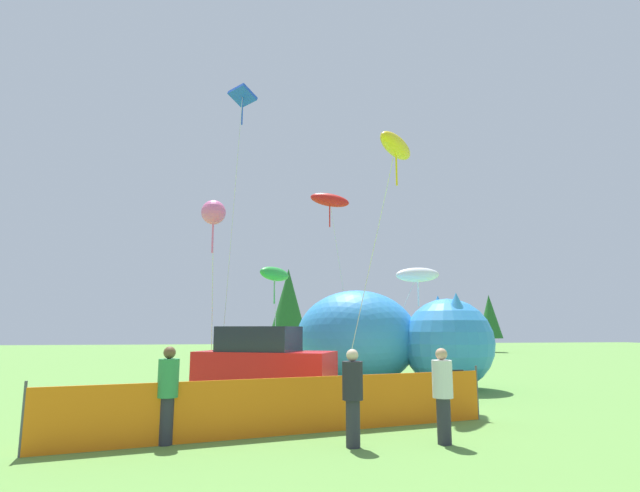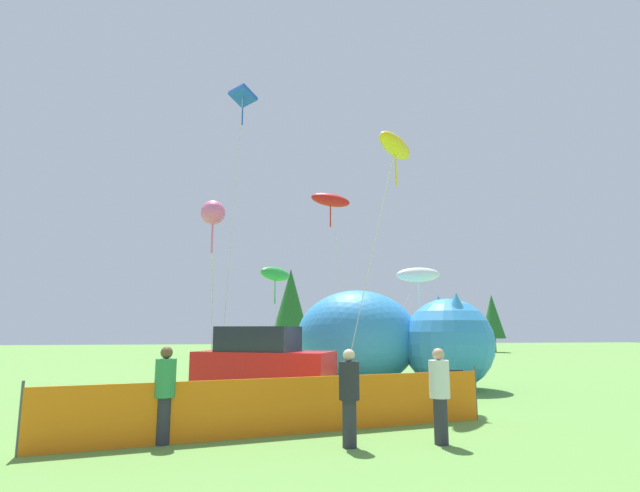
{
  "view_description": "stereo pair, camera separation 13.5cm",
  "coord_description": "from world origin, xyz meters",
  "views": [
    {
      "loc": [
        -2.94,
        -13.68,
        2.13
      ],
      "look_at": [
        0.08,
        4.34,
        5.18
      ],
      "focal_mm": 28.0,
      "sensor_mm": 36.0,
      "label": 1
    },
    {
      "loc": [
        -2.81,
        -13.7,
        2.13
      ],
      "look_at": [
        0.08,
        4.34,
        5.18
      ],
      "focal_mm": 28.0,
      "sensor_mm": 36.0,
      "label": 2
    }
  ],
  "objects": [
    {
      "name": "kite_green_fish",
      "position": [
        -1.31,
        8.11,
        4.5
      ],
      "size": [
        1.79,
        3.3,
        4.93
      ],
      "color": "silver",
      "rests_on": "ground"
    },
    {
      "name": "ground_plane",
      "position": [
        0.0,
        0.0,
        0.0
      ],
      "size": [
        120.0,
        120.0,
        0.0
      ],
      "primitive_type": "plane",
      "color": "#609342"
    },
    {
      "name": "kite_yellow_hero",
      "position": [
        1.97,
        0.94,
        7.89
      ],
      "size": [
        2.3,
        3.77,
        8.33
      ],
      "color": "silver",
      "rests_on": "ground"
    },
    {
      "name": "inflatable_cat",
      "position": [
        2.61,
        4.58,
        1.66
      ],
      "size": [
        7.54,
        5.59,
        3.6
      ],
      "rotation": [
        0.0,
        0.0,
        -0.42
      ],
      "color": "#338CD8",
      "rests_on": "ground"
    },
    {
      "name": "spectator_in_green_shirt",
      "position": [
        0.99,
        -4.39,
        0.97
      ],
      "size": [
        0.39,
        0.39,
        1.77
      ],
      "color": "#2D2D38",
      "rests_on": "ground"
    },
    {
      "name": "spectator_in_yellow_shirt",
      "position": [
        -4.18,
        -3.57,
        0.98
      ],
      "size": [
        0.39,
        0.39,
        1.8
      ],
      "color": "#2D2D38",
      "rests_on": "ground"
    },
    {
      "name": "spectator_in_red_shirt",
      "position": [
        -0.76,
        -4.35,
        0.96
      ],
      "size": [
        0.38,
        0.38,
        1.76
      ],
      "color": "#2D2D38",
      "rests_on": "ground"
    },
    {
      "name": "safety_fence",
      "position": [
        -1.81,
        -3.07,
        0.57
      ],
      "size": [
        9.39,
        2.14,
        1.25
      ],
      "rotation": [
        0.0,
        0.0,
        0.22
      ],
      "color": "orange",
      "rests_on": "ground"
    },
    {
      "name": "horizon_tree_east",
      "position": [
        20.74,
        30.53,
        3.29
      ],
      "size": [
        2.25,
        2.25,
        5.36
      ],
      "color": "brown",
      "rests_on": "ground"
    },
    {
      "name": "horizon_tree_west",
      "position": [
        2.25,
        36.66,
        5.04
      ],
      "size": [
        3.44,
        3.44,
        8.2
      ],
      "color": "brown",
      "rests_on": "ground"
    },
    {
      "name": "parked_car",
      "position": [
        -2.07,
        1.69,
        1.06
      ],
      "size": [
        4.41,
        3.35,
        2.21
      ],
      "rotation": [
        0.0,
        0.0,
        -0.45
      ],
      "color": "red",
      "rests_on": "ground"
    },
    {
      "name": "kite_pink_octopus",
      "position": [
        -3.73,
        2.07,
        5.75
      ],
      "size": [
        0.77,
        2.68,
        6.17
      ],
      "color": "silver",
      "rests_on": "ground"
    },
    {
      "name": "folding_chair",
      "position": [
        3.68,
        0.81,
        0.55
      ],
      "size": [
        0.52,
        0.52,
        0.91
      ],
      "rotation": [
        0.0,
        0.0,
        -1.64
      ],
      "color": "black",
      "rests_on": "ground"
    },
    {
      "name": "kite_red_lizard",
      "position": [
        1.29,
        8.76,
        8.11
      ],
      "size": [
        2.02,
        1.59,
        8.64
      ],
      "color": "silver",
      "rests_on": "ground"
    },
    {
      "name": "kite_blue_box",
      "position": [
        -2.92,
        6.26,
        11.56
      ],
      "size": [
        1.28,
        3.38,
        12.18
      ],
      "color": "silver",
      "rests_on": "ground"
    },
    {
      "name": "kite_white_ghost",
      "position": [
        4.5,
        6.07,
        4.35
      ],
      "size": [
        3.31,
        0.92,
        4.77
      ],
      "color": "silver",
      "rests_on": "ground"
    }
  ]
}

